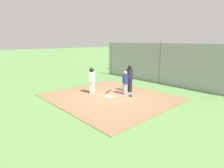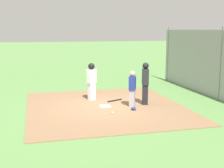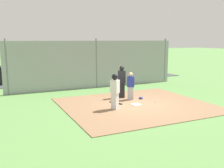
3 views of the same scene
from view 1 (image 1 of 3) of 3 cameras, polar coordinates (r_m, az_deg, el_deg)
ground_plane at (r=11.23m, az=-0.77°, el=-4.11°), size 140.00×140.00×0.00m
dirt_infield at (r=11.23m, az=-0.77°, el=-4.03°), size 7.20×6.40×0.03m
home_plate at (r=11.22m, az=-0.77°, el=-3.91°), size 0.45×0.45×0.02m
catcher at (r=11.58m, az=4.19°, el=0.51°), size 0.46×0.40×1.50m
umpire at (r=12.15m, az=5.56°, el=2.00°), size 0.43×0.35×1.81m
runner at (r=11.80m, az=-6.36°, el=1.71°), size 0.41×0.46×1.69m
baseball_bat at (r=12.22m, az=-1.18°, el=-2.35°), size 0.40×0.76×0.06m
catcher_mask at (r=11.29m, az=5.87°, el=-3.61°), size 0.24×0.20×0.12m
baseball at (r=10.42m, az=3.69°, el=-5.17°), size 0.07×0.07×0.07m
backstop_fence at (r=15.00m, az=14.81°, el=6.19°), size 12.00×0.10×3.35m
parking_lot at (r=19.42m, az=22.16°, el=2.48°), size 18.00×5.20×0.04m
parked_car_green at (r=21.08m, az=16.79°, el=5.34°), size 4.24×1.97×1.28m
parked_car_dark at (r=21.83m, az=8.42°, el=6.03°), size 4.36×2.23×1.28m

